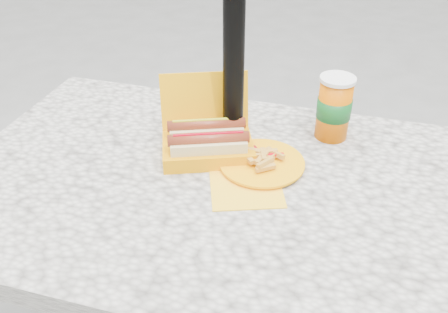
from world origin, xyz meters
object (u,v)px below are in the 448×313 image
(fries_plate, at_px, (260,164))
(soda_cup, at_px, (334,108))
(umbrella_pole, at_px, (234,5))
(hotdog_box, at_px, (207,140))

(fries_plate, height_order, soda_cup, soda_cup)
(umbrella_pole, distance_m, hotdog_box, 0.32)
(umbrella_pole, height_order, hotdog_box, umbrella_pole)
(soda_cup, bearing_deg, umbrella_pole, -155.92)
(umbrella_pole, height_order, soda_cup, umbrella_pole)
(hotdog_box, bearing_deg, fries_plate, -30.51)
(umbrella_pole, height_order, fries_plate, umbrella_pole)
(hotdog_box, bearing_deg, soda_cup, 9.24)
(fries_plate, xyz_separation_m, soda_cup, (0.14, 0.19, 0.07))
(hotdog_box, relative_size, soda_cup, 1.61)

